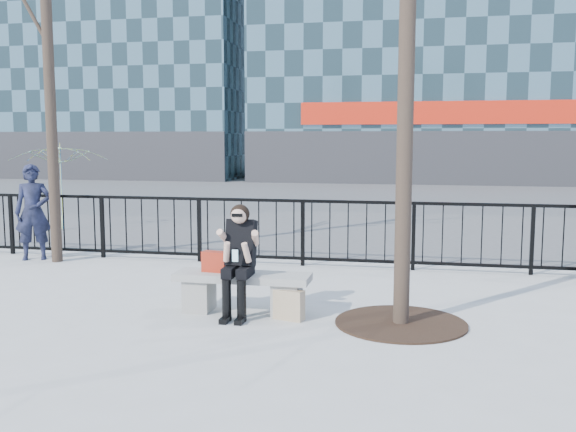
# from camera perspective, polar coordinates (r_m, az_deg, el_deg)

# --- Properties ---
(ground) EXTENTS (120.00, 120.00, 0.00)m
(ground) POSITION_cam_1_polar(r_m,az_deg,el_deg) (7.90, -4.05, -8.57)
(ground) COLOR #A2A29D
(ground) RESTS_ON ground
(street_surface) EXTENTS (60.00, 23.00, 0.01)m
(street_surface) POSITION_cam_1_polar(r_m,az_deg,el_deg) (22.52, 6.26, 1.57)
(street_surface) COLOR #474747
(street_surface) RESTS_ON ground
(railing) EXTENTS (14.00, 0.06, 1.10)m
(railing) POSITION_cam_1_polar(r_m,az_deg,el_deg) (10.65, 0.27, -1.45)
(railing) COLOR black
(railing) RESTS_ON ground
(tree_grate) EXTENTS (1.50, 1.50, 0.02)m
(tree_grate) POSITION_cam_1_polar(r_m,az_deg,el_deg) (7.53, 9.99, -9.36)
(tree_grate) COLOR black
(tree_grate) RESTS_ON ground
(bench_main) EXTENTS (1.65, 0.46, 0.49)m
(bench_main) POSITION_cam_1_polar(r_m,az_deg,el_deg) (7.82, -4.07, -6.45)
(bench_main) COLOR slate
(bench_main) RESTS_ON ground
(seated_woman) EXTENTS (0.50, 0.64, 1.34)m
(seated_woman) POSITION_cam_1_polar(r_m,az_deg,el_deg) (7.60, -4.42, -4.01)
(seated_woman) COLOR black
(seated_woman) RESTS_ON ground
(handbag) EXTENTS (0.32, 0.17, 0.25)m
(handbag) POSITION_cam_1_polar(r_m,az_deg,el_deg) (7.88, -6.51, -4.05)
(handbag) COLOR #A82714
(handbag) RESTS_ON bench_main
(shopping_bag) EXTENTS (0.40, 0.24, 0.35)m
(shopping_bag) POSITION_cam_1_polar(r_m,az_deg,el_deg) (7.55, 0.03, -7.89)
(shopping_bag) COLOR #C8AB8D
(shopping_bag) RESTS_ON ground
(standing_man) EXTENTS (0.72, 0.61, 1.67)m
(standing_man) POSITION_cam_1_polar(r_m,az_deg,el_deg) (11.95, -21.71, 0.33)
(standing_man) COLOR black
(standing_man) RESTS_ON ground
(vendor_umbrella) EXTENTS (2.19, 2.24, 2.00)m
(vendor_umbrella) POSITION_cam_1_polar(r_m,az_deg,el_deg) (15.55, -19.59, 2.46)
(vendor_umbrella) COLOR yellow
(vendor_umbrella) RESTS_ON ground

